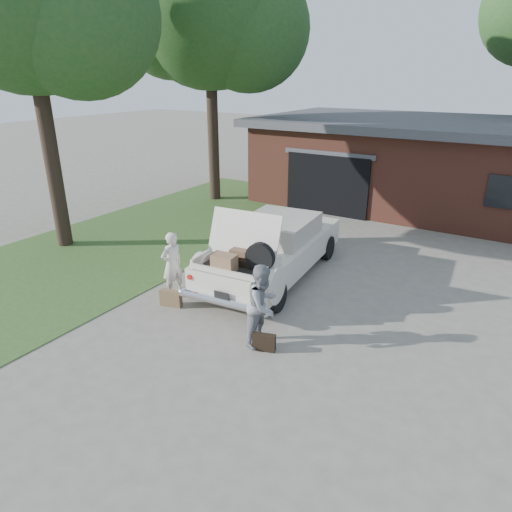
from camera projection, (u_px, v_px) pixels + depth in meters
The scene contains 9 objects.
ground at pixel (242, 310), 10.27m from camera, with size 90.00×90.00×0.00m, color gray.
grass_strip at pixel (155, 231), 15.33m from camera, with size 6.00×16.00×0.02m, color #2D4C1E.
house at pixel (421, 162), 18.19m from camera, with size 12.80×7.80×3.30m.
tree_back at pixel (211, 13), 16.72m from camera, with size 6.93×6.02×10.32m.
sedan at pixel (273, 248), 11.74m from camera, with size 2.46×5.39×2.11m.
woman_left at pixel (172, 264), 10.71m from camera, with size 0.57×0.38×1.57m, color beige.
woman_right at pixel (263, 305), 8.72m from camera, with size 0.80×0.63×1.65m, color gray.
suitcase_left at pixel (171, 298), 10.37m from camera, with size 0.50×0.16×0.39m, color brown.
suitcase_right at pixel (264, 342), 8.71m from camera, with size 0.44×0.14×0.34m, color black.
Camera 1 is at (5.08, -7.53, 4.95)m, focal length 32.00 mm.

